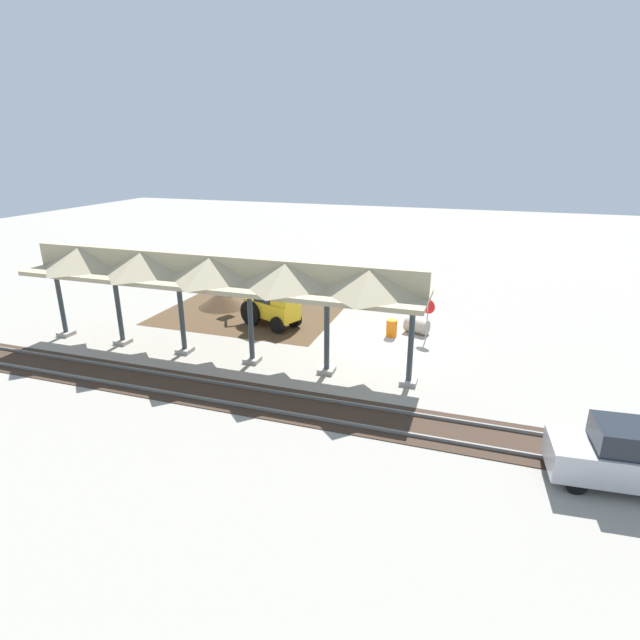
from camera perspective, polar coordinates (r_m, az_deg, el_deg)
name	(u,v)px	position (r m, az deg, el deg)	size (l,w,h in m)	color
ground_plane	(390,345)	(25.42, 8.00, -2.89)	(120.00, 120.00, 0.00)	gray
dirt_work_zone	(246,315)	(29.92, -8.42, 0.55)	(10.32, 7.00, 0.01)	#4C3823
platform_canopy	(212,272)	(23.05, -12.27, 5.44)	(19.36, 3.20, 4.90)	#9E998E
rail_tracks	(353,415)	(18.94, 3.77, -10.81)	(60.00, 2.58, 0.15)	slate
stop_sign	(428,311)	(25.95, 12.22, 1.02)	(0.71, 0.33, 2.20)	gray
backhoe	(270,303)	(27.80, -5.77, 1.93)	(5.25, 3.06, 2.82)	yellow
dirt_mound	(223,306)	(31.83, -11.01, 1.53)	(6.16, 6.16, 2.08)	#4C3823
concrete_pipe	(417,326)	(27.20, 10.99, -0.66)	(1.41, 1.17, 0.80)	#9E9384
distant_parked_car	(628,456)	(17.50, 31.78, -13.10)	(4.33, 2.08, 1.98)	#B7B7BC
traffic_barrel	(392,328)	(26.50, 8.19, -0.92)	(0.56, 0.56, 0.90)	orange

